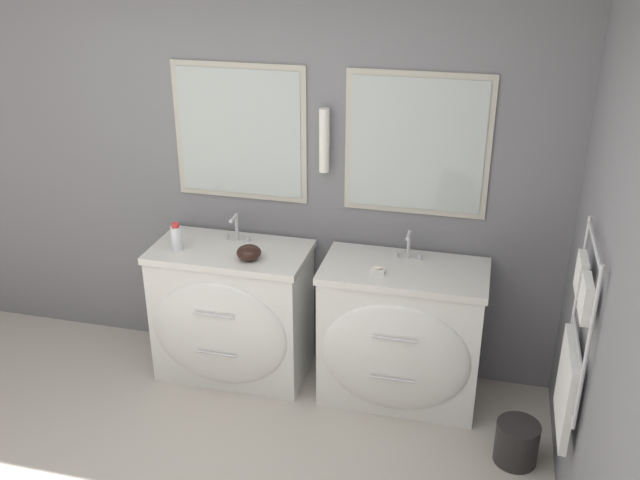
% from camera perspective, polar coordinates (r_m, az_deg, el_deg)
% --- Properties ---
extents(wall_back, '(5.36, 0.14, 2.60)m').
position_cam_1_polar(wall_back, '(4.47, -4.43, 5.72)').
color(wall_back, slate).
rests_on(wall_back, ground_plane).
extents(wall_right, '(0.13, 3.77, 2.60)m').
position_cam_1_polar(wall_right, '(3.34, 21.80, -3.03)').
color(wall_right, slate).
rests_on(wall_right, ground_plane).
extents(vanity_left, '(0.97, 0.58, 0.88)m').
position_cam_1_polar(vanity_left, '(4.58, -7.11, -5.79)').
color(vanity_left, white).
rests_on(vanity_left, ground_plane).
extents(vanity_right, '(0.97, 0.58, 0.88)m').
position_cam_1_polar(vanity_right, '(4.34, 6.46, -7.54)').
color(vanity_right, white).
rests_on(vanity_right, ground_plane).
extents(faucet_left, '(0.17, 0.11, 0.18)m').
position_cam_1_polar(faucet_left, '(4.48, -6.73, 0.93)').
color(faucet_left, silver).
rests_on(faucet_left, vanity_left).
extents(faucet_right, '(0.17, 0.11, 0.18)m').
position_cam_1_polar(faucet_right, '(4.24, 7.09, -0.48)').
color(faucet_right, silver).
rests_on(faucet_right, vanity_right).
extents(toiletry_bottle, '(0.07, 0.07, 0.17)m').
position_cam_1_polar(toiletry_bottle, '(4.41, -11.40, 0.19)').
color(toiletry_bottle, silver).
rests_on(toiletry_bottle, vanity_left).
extents(amenity_bowl, '(0.15, 0.15, 0.09)m').
position_cam_1_polar(amenity_bowl, '(4.24, -5.71, -1.01)').
color(amenity_bowl, black).
rests_on(amenity_bowl, vanity_left).
extents(soap_dish, '(0.08, 0.06, 0.04)m').
position_cam_1_polar(soap_dish, '(4.09, 4.67, -2.42)').
color(soap_dish, white).
rests_on(soap_dish, vanity_right).
extents(waste_bin, '(0.24, 0.24, 0.24)m').
position_cam_1_polar(waste_bin, '(4.18, 15.46, -15.29)').
color(waste_bin, '#282626').
rests_on(waste_bin, ground_plane).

